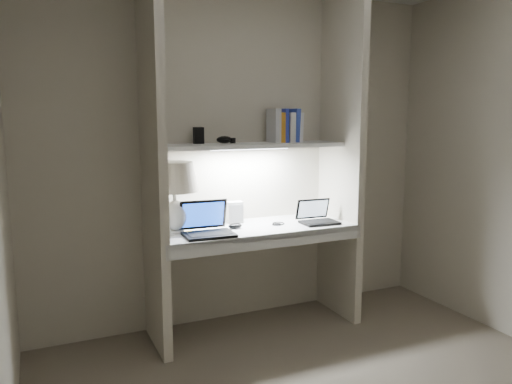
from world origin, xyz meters
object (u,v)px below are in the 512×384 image
table_lamp (174,185)px  laptop_main (207,227)px  speaker (235,212)px  book_row (285,126)px  laptop_netbook (317,217)px

table_lamp → laptop_main: bearing=-35.1°
speaker → book_row: size_ratio=0.64×
table_lamp → book_row: bearing=7.1°
laptop_netbook → table_lamp: bearing=176.4°
laptop_main → laptop_netbook: laptop_main is taller
laptop_main → speaker: laptop_main is taller
table_lamp → speaker: table_lamp is taller
laptop_netbook → book_row: book_row is taller
laptop_main → laptop_netbook: size_ratio=1.23×
table_lamp → book_row: 0.98m
laptop_main → speaker: bearing=42.8°
laptop_netbook → book_row: bearing=127.9°
laptop_main → laptop_netbook: bearing=2.9°
table_lamp → laptop_netbook: size_ratio=1.75×
table_lamp → laptop_main: 0.36m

